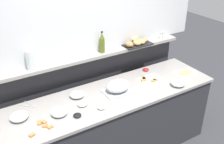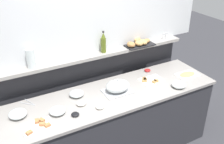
% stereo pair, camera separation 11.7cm
% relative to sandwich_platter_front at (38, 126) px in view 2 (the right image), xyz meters
% --- Properties ---
extents(ground_plane, '(12.00, 12.00, 0.00)m').
position_rel_sandwich_platter_front_xyz_m(ground_plane, '(0.90, 0.77, -0.93)').
color(ground_plane, '#38383D').
extents(buffet_counter, '(2.60, 0.73, 0.92)m').
position_rel_sandwich_platter_front_xyz_m(buffet_counter, '(0.90, 0.17, -0.47)').
color(buffet_counter, '#2D2D33').
rests_on(buffet_counter, ground_plane).
extents(back_ledge_unit, '(2.60, 0.22, 1.24)m').
position_rel_sandwich_platter_front_xyz_m(back_ledge_unit, '(0.90, 0.71, -0.28)').
color(back_ledge_unit, '#2D2D33').
rests_on(back_ledge_unit, ground_plane).
extents(sandwich_platter_front, '(0.29, 0.21, 0.04)m').
position_rel_sandwich_platter_front_xyz_m(sandwich_platter_front, '(0.00, 0.00, 0.00)').
color(sandwich_platter_front, white).
rests_on(sandwich_platter_front, buffet_counter).
extents(sandwich_platter_rear, '(0.29, 0.20, 0.04)m').
position_rel_sandwich_platter_front_xyz_m(sandwich_platter_rear, '(1.47, 0.21, 0.00)').
color(sandwich_platter_rear, white).
rests_on(sandwich_platter_rear, buffet_counter).
extents(cold_cuts_platter, '(0.30, 0.19, 0.02)m').
position_rel_sandwich_platter_front_xyz_m(cold_cuts_platter, '(1.99, 0.10, -0.00)').
color(cold_cuts_platter, white).
rests_on(cold_cuts_platter, buffet_counter).
extents(serving_cloche, '(0.34, 0.24, 0.17)m').
position_rel_sandwich_platter_front_xyz_m(serving_cloche, '(0.98, 0.18, 0.06)').
color(serving_cloche, '#B7BABF').
rests_on(serving_cloche, buffet_counter).
extents(glass_bowl_large, '(0.17, 0.17, 0.07)m').
position_rel_sandwich_platter_front_xyz_m(glass_bowl_large, '(0.23, 0.11, 0.02)').
color(glass_bowl_large, silver).
rests_on(glass_bowl_large, buffet_counter).
extents(glass_bowl_medium, '(0.17, 0.17, 0.07)m').
position_rel_sandwich_platter_front_xyz_m(glass_bowl_medium, '(0.53, 0.33, 0.02)').
color(glass_bowl_medium, silver).
rests_on(glass_bowl_medium, buffet_counter).
extents(glass_bowl_small, '(0.19, 0.19, 0.07)m').
position_rel_sandwich_platter_front_xyz_m(glass_bowl_small, '(-0.14, 0.25, 0.02)').
color(glass_bowl_small, silver).
rests_on(glass_bowl_small, buffet_counter).
extents(glass_bowl_extra, '(0.17, 0.17, 0.07)m').
position_rel_sandwich_platter_front_xyz_m(glass_bowl_extra, '(1.68, -0.08, 0.02)').
color(glass_bowl_extra, silver).
rests_on(glass_bowl_extra, buffet_counter).
extents(condiment_bowl_teal, '(0.08, 0.08, 0.03)m').
position_rel_sandwich_platter_front_xyz_m(condiment_bowl_teal, '(0.38, -0.01, 0.00)').
color(condiment_bowl_teal, black).
rests_on(condiment_bowl_teal, buffet_counter).
extents(condiment_bowl_cream, '(0.09, 0.09, 0.03)m').
position_rel_sandwich_platter_front_xyz_m(condiment_bowl_cream, '(0.66, -0.01, 0.00)').
color(condiment_bowl_cream, silver).
rests_on(condiment_bowl_cream, buffet_counter).
extents(condiment_bowl_dark, '(0.11, 0.11, 0.04)m').
position_rel_sandwich_platter_front_xyz_m(condiment_bowl_dark, '(0.51, 0.14, 0.01)').
color(condiment_bowl_dark, silver).
rests_on(condiment_bowl_dark, buffet_counter).
extents(condiment_bowl_red, '(0.08, 0.08, 0.03)m').
position_rel_sandwich_platter_front_xyz_m(condiment_bowl_red, '(1.59, 0.44, 0.00)').
color(condiment_bowl_red, red).
rests_on(condiment_bowl_red, buffet_counter).
extents(serving_tongs, '(0.14, 0.18, 0.01)m').
position_rel_sandwich_platter_front_xyz_m(serving_tongs, '(0.01, 0.44, -0.01)').
color(serving_tongs, '#B7BABF').
rests_on(serving_tongs, buffet_counter).
extents(olive_oil_bottle, '(0.06, 0.06, 0.28)m').
position_rel_sandwich_platter_front_xyz_m(olive_oil_bottle, '(1.03, 0.64, 0.43)').
color(olive_oil_bottle, '#56661E').
rests_on(olive_oil_bottle, back_ledge_unit).
extents(salt_shaker, '(0.03, 0.03, 0.09)m').
position_rel_sandwich_platter_front_xyz_m(salt_shaker, '(1.98, 0.63, 0.35)').
color(salt_shaker, white).
rests_on(salt_shaker, back_ledge_unit).
extents(pepper_shaker, '(0.03, 0.03, 0.09)m').
position_rel_sandwich_platter_front_xyz_m(pepper_shaker, '(2.02, 0.63, 0.35)').
color(pepper_shaker, white).
rests_on(pepper_shaker, back_ledge_unit).
extents(bread_basket, '(0.40, 0.31, 0.08)m').
position_rel_sandwich_platter_front_xyz_m(bread_basket, '(1.55, 0.62, 0.35)').
color(bread_basket, black).
rests_on(bread_basket, back_ledge_unit).
extents(water_carafe, '(0.09, 0.09, 0.22)m').
position_rel_sandwich_platter_front_xyz_m(water_carafe, '(0.14, 0.63, 0.42)').
color(water_carafe, silver).
rests_on(water_carafe, back_ledge_unit).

